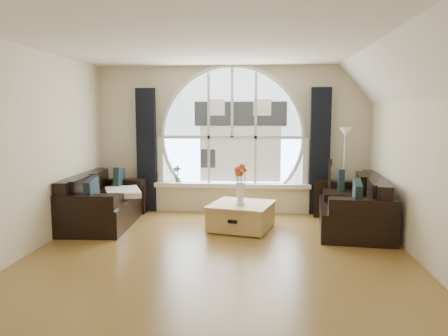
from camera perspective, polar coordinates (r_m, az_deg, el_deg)
ground at (r=5.71m, az=-0.77°, el=-11.65°), size 5.00×5.50×0.01m
ceiling at (r=5.47m, az=-0.82°, el=16.19°), size 5.00×5.50×0.01m
wall_back at (r=8.16m, az=1.09°, el=3.70°), size 5.00×0.01×2.70m
wall_front at (r=2.72m, az=-6.43°, el=-3.22°), size 5.00×0.01×2.70m
wall_left at (r=6.19m, az=-24.51°, el=1.97°), size 0.01×5.50×2.70m
wall_right at (r=5.75m, az=24.86°, el=1.60°), size 0.01×5.50×2.70m
attic_slope at (r=5.66m, az=22.48°, el=11.79°), size 0.92×5.50×0.72m
arched_window at (r=8.12m, az=1.08°, el=5.62°), size 2.60×0.06×2.15m
window_sill at (r=8.15m, az=1.03°, el=-2.25°), size 2.90×0.22×0.08m
window_frame at (r=8.09m, az=1.06°, el=5.62°), size 2.76×0.08×2.15m
neighbor_house at (r=8.10m, az=2.13°, el=4.73°), size 1.70×0.02×1.50m
curtain_left at (r=8.31m, az=-10.05°, el=2.27°), size 0.35×0.12×2.30m
curtain_right at (r=8.11m, az=12.39°, el=2.09°), size 0.35×0.12×2.30m
sofa_left at (r=7.56m, az=-15.32°, el=-4.10°), size 1.03×1.92×0.83m
sofa_right at (r=7.23m, az=16.18°, el=-4.63°), size 1.16×1.99×0.84m
coffee_chest at (r=7.02m, az=2.28°, el=-6.14°), size 1.14×1.14×0.46m
throw_blanket at (r=7.67m, az=-13.03°, el=-3.11°), size 0.73×0.73×0.10m
vase_flowers at (r=6.85m, az=2.15°, el=-1.54°), size 0.24×0.24×0.70m
floor_lamp at (r=7.86m, az=15.34°, el=-0.72°), size 0.24×0.24×1.60m
guitar at (r=7.94m, az=13.45°, el=-2.56°), size 0.40×0.30×1.06m
potted_plant at (r=8.26m, az=-6.13°, el=-0.79°), size 0.18×0.13×0.31m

